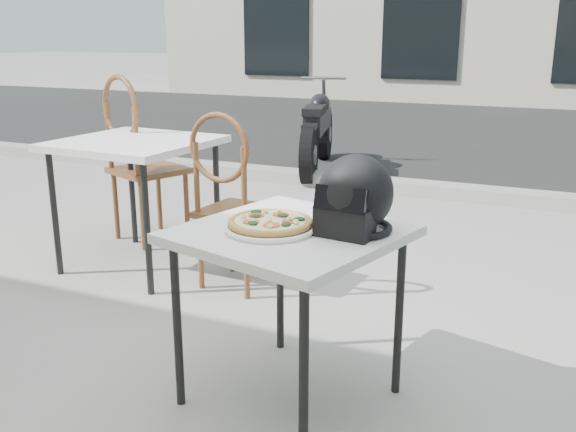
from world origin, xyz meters
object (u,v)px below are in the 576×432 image
at_px(cafe_chair_side, 137,151).
at_px(cafe_chair_main, 230,192).
at_px(cafe_table_main, 290,246).
at_px(plate, 270,228).
at_px(cafe_table_side, 135,151).
at_px(motorcycle, 318,131).
at_px(helmet, 354,198).
at_px(pizza, 270,222).

bearing_deg(cafe_chair_side, cafe_chair_main, 175.51).
xyz_separation_m(cafe_table_main, plate, (-0.06, -0.04, 0.07)).
height_order(cafe_table_side, cafe_chair_side, cafe_chair_side).
bearing_deg(plate, cafe_chair_main, 126.46).
relative_size(cafe_table_side, motorcycle, 0.47).
distance_m(plate, motorcycle, 4.56).
xyz_separation_m(plate, cafe_chair_main, (-0.72, 0.97, -0.15)).
height_order(helmet, cafe_chair_main, cafe_chair_main).
distance_m(helmet, cafe_chair_main, 1.34).
bearing_deg(cafe_table_main, pizza, -144.44).
height_order(plate, pizza, pizza).
xyz_separation_m(cafe_table_main, cafe_chair_side, (-1.78, 1.43, 0.00)).
bearing_deg(cafe_table_side, helmet, -29.10).
xyz_separation_m(cafe_table_main, pizza, (-0.06, -0.04, 0.10)).
xyz_separation_m(helmet, cafe_chair_main, (-1.00, 0.85, -0.27)).
height_order(cafe_table_main, helmet, helmet).
bearing_deg(plate, motorcycle, 109.32).
height_order(cafe_chair_main, motorcycle, cafe_chair_main).
height_order(helmet, motorcycle, helmet).
height_order(pizza, cafe_chair_side, cafe_chair_side).
distance_m(cafe_table_main, cafe_chair_side, 2.29).
relative_size(cafe_chair_main, cafe_chair_side, 0.88).
relative_size(plate, pizza, 1.41).
relative_size(plate, cafe_chair_side, 0.39).
height_order(pizza, cafe_table_side, cafe_table_side).
bearing_deg(cafe_table_main, cafe_chair_main, 130.04).
bearing_deg(motorcycle, cafe_table_side, -103.06).
bearing_deg(cafe_table_side, pizza, -36.88).
bearing_deg(pizza, cafe_table_side, 143.12).
distance_m(helmet, motorcycle, 4.56).
relative_size(cafe_chair_main, cafe_table_side, 1.15).
distance_m(helmet, cafe_chair_side, 2.43).
height_order(cafe_table_side, motorcycle, motorcycle).
bearing_deg(pizza, helmet, 22.16).
distance_m(cafe_chair_main, cafe_table_side, 0.74).
distance_m(cafe_table_side, motorcycle, 3.24).
height_order(cafe_table_main, cafe_chair_main, cafe_chair_main).
distance_m(pizza, motorcycle, 4.56).
relative_size(pizza, motorcycle, 0.17).
distance_m(cafe_table_main, pizza, 0.12).
distance_m(helmet, cafe_table_side, 1.96).
relative_size(cafe_chair_main, motorcycle, 0.54).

